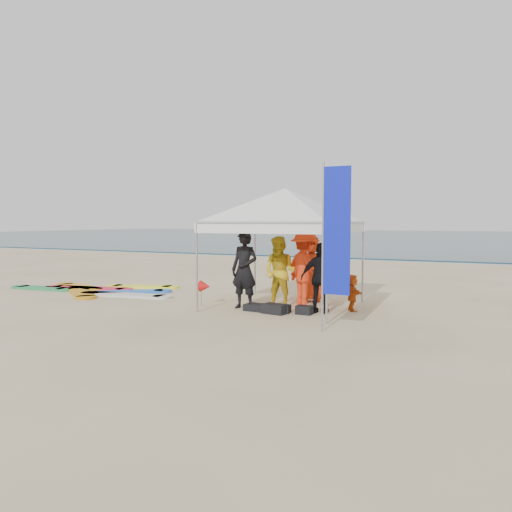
{
  "coord_description": "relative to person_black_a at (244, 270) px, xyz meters",
  "views": [
    {
      "loc": [
        6.52,
        -9.28,
        2.12
      ],
      "look_at": [
        0.88,
        2.6,
        1.2
      ],
      "focal_mm": 35.0,
      "sensor_mm": 36.0,
      "label": 1
    }
  ],
  "objects": [
    {
      "name": "ground",
      "position": [
        -1.12,
        -1.43,
        -0.94
      ],
      "size": [
        120.0,
        120.0,
        0.0
      ],
      "primitive_type": "plane",
      "color": "beige",
      "rests_on": "ground"
    },
    {
      "name": "ocean",
      "position": [
        -1.12,
        58.57,
        -0.9
      ],
      "size": [
        160.0,
        84.0,
        0.08
      ],
      "primitive_type": "cube",
      "color": "#0C2633",
      "rests_on": "ground"
    },
    {
      "name": "shoreline_foam",
      "position": [
        -1.12,
        16.77,
        -0.94
      ],
      "size": [
        160.0,
        1.2,
        0.01
      ],
      "primitive_type": "cube",
      "color": "silver",
      "rests_on": "ground"
    },
    {
      "name": "person_black_a",
      "position": [
        0.0,
        0.0,
        0.0
      ],
      "size": [
        0.72,
        0.51,
        1.89
      ],
      "primitive_type": "imported",
      "rotation": [
        0.0,
        0.0,
        -0.08
      ],
      "color": "black",
      "rests_on": "ground"
    },
    {
      "name": "person_yellow",
      "position": [
        0.72,
        0.5,
        -0.07
      ],
      "size": [
        0.91,
        0.74,
        1.75
      ],
      "primitive_type": "imported",
      "rotation": [
        0.0,
        0.0,
        -0.1
      ],
      "color": "yellow",
      "rests_on": "ground"
    },
    {
      "name": "person_orange_a",
      "position": [
        1.26,
        0.8,
        0.0
      ],
      "size": [
        1.41,
        1.28,
        1.9
      ],
      "primitive_type": "imported",
      "rotation": [
        0.0,
        0.0,
        2.53
      ],
      "color": "#FF3B16",
      "rests_on": "ground"
    },
    {
      "name": "person_black_b",
      "position": [
        1.87,
        0.22,
        -0.13
      ],
      "size": [
        1.01,
        0.57,
        1.63
      ],
      "primitive_type": "imported",
      "rotation": [
        0.0,
        0.0,
        3.33
      ],
      "color": "black",
      "rests_on": "ground"
    },
    {
      "name": "person_orange_b",
      "position": [
        1.12,
        1.72,
        -0.07
      ],
      "size": [
        0.97,
        0.76,
        1.75
      ],
      "primitive_type": "imported",
      "rotation": [
        0.0,
        0.0,
        3.41
      ],
      "color": "red",
      "rests_on": "ground"
    },
    {
      "name": "person_seated",
      "position": [
        2.45,
        0.8,
        -0.51
      ],
      "size": [
        0.62,
        0.83,
        0.87
      ],
      "primitive_type": "imported",
      "rotation": [
        0.0,
        0.0,
        2.09
      ],
      "color": "#CF5012",
      "rests_on": "ground"
    },
    {
      "name": "canopy_tent",
      "position": [
        0.78,
        0.67,
        1.97
      ],
      "size": [
        4.43,
        4.43,
        3.34
      ],
      "color": "#A5A5A8",
      "rests_on": "ground"
    },
    {
      "name": "feather_flag",
      "position": [
        2.74,
        -1.65,
        0.95
      ],
      "size": [
        0.55,
        0.04,
        3.23
      ],
      "color": "#A5A5A8",
      "rests_on": "ground"
    },
    {
      "name": "marker_pennant",
      "position": [
        -1.04,
        -0.11,
        -0.45
      ],
      "size": [
        0.28,
        0.28,
        0.64
      ],
      "color": "#A5A5A8",
      "rests_on": "ground"
    },
    {
      "name": "gear_pile",
      "position": [
        0.9,
        -0.18,
        -0.85
      ],
      "size": [
        1.65,
        0.59,
        0.22
      ],
      "color": "black",
      "rests_on": "ground"
    },
    {
      "name": "surfboard_spread",
      "position": [
        -5.35,
        0.79,
        -0.91
      ],
      "size": [
        5.39,
        3.22,
        0.07
      ],
      "color": "#F31C3C",
      "rests_on": "ground"
    }
  ]
}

